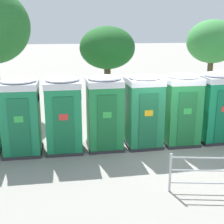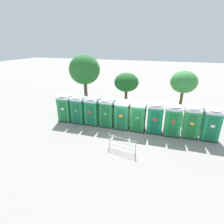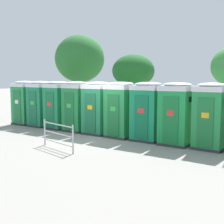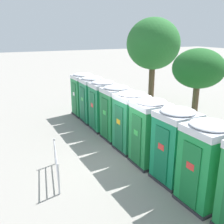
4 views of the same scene
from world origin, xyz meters
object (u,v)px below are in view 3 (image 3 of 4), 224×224
at_px(portapotty_5, 121,109).
at_px(portapotty_7, 177,113).
at_px(portapotty_4, 98,108).
at_px(street_tree_2, 80,59).
at_px(portapotty_8, 211,116).
at_px(street_tree_1, 133,71).
at_px(event_barrier, 58,135).
at_px(portapotty_6, 148,111).
at_px(portapotty_1, 41,103).
at_px(portapotty_3, 77,106).
at_px(portapotty_0, 25,102).
at_px(portapotty_2, 58,105).

bearing_deg(portapotty_5, portapotty_7, 1.19).
distance_m(portapotty_4, street_tree_2, 8.16).
bearing_deg(portapotty_8, portapotty_7, -174.54).
height_order(street_tree_1, event_barrier, street_tree_1).
bearing_deg(portapotty_8, portapotty_6, -177.95).
xyz_separation_m(portapotty_1, portapotty_7, (8.20, 0.15, -0.00)).
bearing_deg(portapotty_7, portapotty_3, -179.16).
distance_m(portapotty_0, portapotty_8, 10.93).
distance_m(portapotty_0, street_tree_1, 6.62).
xyz_separation_m(portapotty_1, portapotty_5, (5.47, 0.10, 0.00)).
height_order(portapotty_1, portapotty_6, same).
relative_size(portapotty_6, event_barrier, 1.25).
height_order(portapotty_1, event_barrier, portapotty_1).
height_order(portapotty_0, portapotty_6, same).
bearing_deg(portapotty_6, portapotty_2, -178.35).
bearing_deg(portapotty_3, portapotty_0, -178.46).
height_order(portapotty_4, street_tree_1, street_tree_1).
bearing_deg(portapotty_5, portapotty_3, -179.51).
distance_m(portapotty_1, portapotty_3, 2.73).
relative_size(portapotty_5, street_tree_1, 0.62).
height_order(portapotty_0, street_tree_2, street_tree_2).
bearing_deg(event_barrier, portapotty_2, 137.20).
bearing_deg(event_barrier, street_tree_2, 128.82).
distance_m(portapotty_2, portapotty_8, 8.20).
bearing_deg(portapotty_2, portapotty_6, 1.65).
relative_size(portapotty_3, portapotty_4, 1.00).
relative_size(portapotty_4, street_tree_1, 0.62).
relative_size(portapotty_0, portapotty_4, 1.00).
relative_size(portapotty_4, portapotty_7, 1.00).
distance_m(portapotty_1, street_tree_2, 6.01).
bearing_deg(portapotty_7, portapotty_1, -178.94).
distance_m(portapotty_2, street_tree_1, 4.97).
height_order(portapotty_4, portapotty_5, same).
height_order(portapotty_0, portapotty_1, same).
xyz_separation_m(portapotty_6, street_tree_1, (-3.43, 4.01, 1.81)).
xyz_separation_m(portapotty_5, street_tree_2, (-7.22, 4.96, 2.75)).
height_order(portapotty_4, portapotty_7, same).
distance_m(portapotty_6, portapotty_8, 2.73).
xyz_separation_m(portapotty_5, street_tree_1, (-2.07, 4.09, 1.81)).
relative_size(portapotty_5, portapotty_8, 1.00).
distance_m(portapotty_1, street_tree_1, 5.69).
height_order(portapotty_2, portapotty_4, same).
distance_m(portapotty_1, portapotty_7, 8.20).
relative_size(portapotty_3, portapotty_5, 1.00).
xyz_separation_m(portapotty_0, portapotty_4, (5.47, 0.11, 0.00)).
distance_m(portapotty_0, portapotty_3, 4.10).
height_order(street_tree_1, street_tree_2, street_tree_2).
height_order(portapotty_8, street_tree_2, street_tree_2).
distance_m(portapotty_1, portapotty_4, 4.10).
bearing_deg(portapotty_4, portapotty_7, 1.11).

